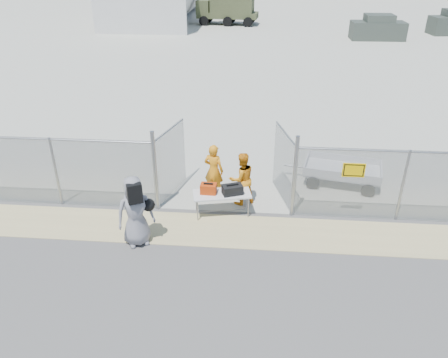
# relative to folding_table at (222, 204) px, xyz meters

# --- Properties ---
(ground) EXTENTS (160.00, 160.00, 0.00)m
(ground) POSITION_rel_folding_table_xyz_m (0.05, -1.87, -0.35)
(ground) COLOR #4B4A4A
(tarmac_inside) EXTENTS (160.00, 80.00, 0.01)m
(tarmac_inside) POSITION_rel_folding_table_xyz_m (0.05, 40.13, -0.35)
(tarmac_inside) COLOR #AAAB9B
(tarmac_inside) RESTS_ON ground
(dirt_strip) EXTENTS (44.00, 1.60, 0.01)m
(dirt_strip) POSITION_rel_folding_table_xyz_m (0.05, -0.87, -0.35)
(dirt_strip) COLOR tan
(dirt_strip) RESTS_ON ground
(chain_link_fence) EXTENTS (40.00, 0.20, 2.20)m
(chain_link_fence) POSITION_rel_folding_table_xyz_m (0.05, 0.13, 0.75)
(chain_link_fence) COLOR gray
(chain_link_fence) RESTS_ON ground
(folding_table) EXTENTS (1.76, 1.02, 0.70)m
(folding_table) POSITION_rel_folding_table_xyz_m (0.00, 0.00, 0.00)
(folding_table) COLOR silver
(folding_table) RESTS_ON ground
(orange_bag) EXTENTS (0.47, 0.32, 0.28)m
(orange_bag) POSITION_rel_folding_table_xyz_m (-0.39, -0.02, 0.49)
(orange_bag) COLOR #C1380B
(orange_bag) RESTS_ON folding_table
(black_duffel) EXTENTS (0.65, 0.52, 0.28)m
(black_duffel) POSITION_rel_folding_table_xyz_m (0.30, -0.01, 0.49)
(black_duffel) COLOR black
(black_duffel) RESTS_ON folding_table
(security_worker_left) EXTENTS (0.73, 0.58, 1.73)m
(security_worker_left) POSITION_rel_folding_table_xyz_m (-0.35, 1.10, 0.51)
(security_worker_left) COLOR orange
(security_worker_left) RESTS_ON ground
(security_worker_right) EXTENTS (1.01, 0.94, 1.67)m
(security_worker_right) POSITION_rel_folding_table_xyz_m (0.53, 0.69, 0.48)
(security_worker_right) COLOR orange
(security_worker_right) RESTS_ON ground
(visitor) EXTENTS (1.14, 0.99, 1.96)m
(visitor) POSITION_rel_folding_table_xyz_m (-2.10, -1.60, 0.63)
(visitor) COLOR slate
(visitor) RESTS_ON ground
(utility_trailer) EXTENTS (3.44, 2.26, 0.77)m
(utility_trailer) POSITION_rel_folding_table_xyz_m (3.80, 2.26, 0.03)
(utility_trailer) COLOR silver
(utility_trailer) RESTS_ON ground
(military_truck) EXTENTS (6.19, 2.77, 2.86)m
(military_truck) POSITION_rel_folding_table_xyz_m (-2.62, 35.44, 1.08)
(military_truck) COLOR #404729
(military_truck) RESTS_ON ground
(parked_vehicle_near) EXTENTS (4.44, 2.06, 1.99)m
(parked_vehicle_near) POSITION_rel_folding_table_xyz_m (10.61, 28.42, 0.64)
(parked_vehicle_near) COLOR #39413A
(parked_vehicle_near) RESTS_ON ground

